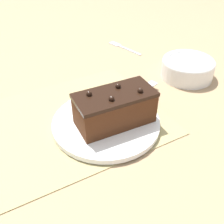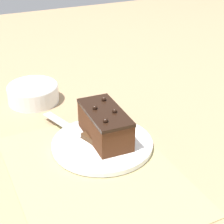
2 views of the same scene
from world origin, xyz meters
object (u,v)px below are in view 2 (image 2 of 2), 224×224
Objects in this scene: chocolate_cake at (105,124)px; serving_knife at (84,135)px; cake_plate at (102,144)px; small_bowl at (33,92)px.

chocolate_cake reaches higher than serving_knife.
small_bowl reaches higher than cake_plate.
chocolate_cake is (0.01, -0.01, 0.04)m from cake_plate.
cake_plate is at bearing -165.00° from small_bowl.
cake_plate is 1.40× the size of chocolate_cake.
serving_knife is 0.27m from small_bowl.
small_bowl is (0.31, 0.08, 0.02)m from cake_plate.
cake_plate is 0.05m from serving_knife.
serving_knife is at bearing 36.58° from cake_plate.
serving_knife is at bearing 58.22° from chocolate_cake.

